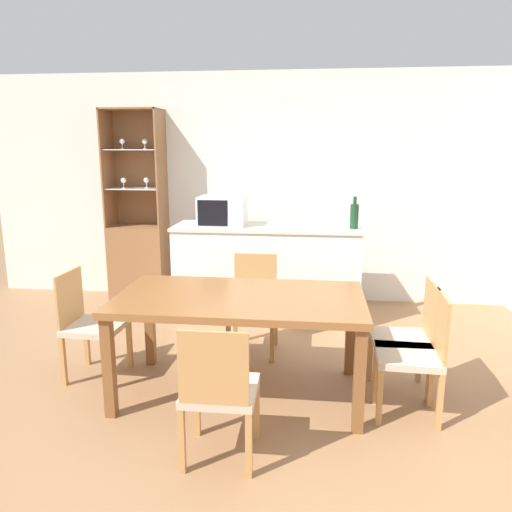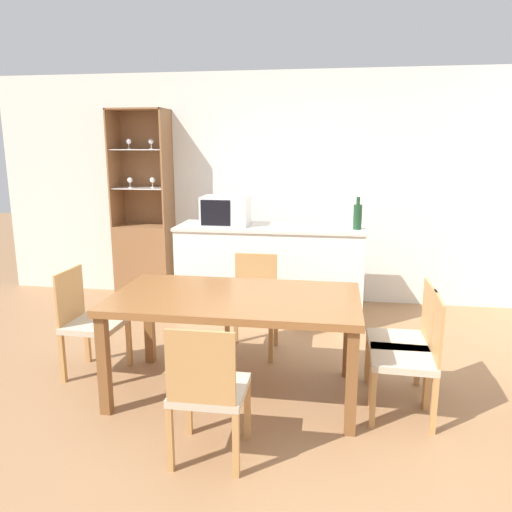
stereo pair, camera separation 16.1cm
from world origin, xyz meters
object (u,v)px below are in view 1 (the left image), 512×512
(dining_chair_side_left_far, at_px, (90,324))
(wine_bottle, at_px, (354,216))
(dining_table, at_px, (240,306))
(dining_chair_head_near, at_px, (219,392))
(microwave, at_px, (222,211))
(dining_chair_head_far, at_px, (254,304))
(dining_chair_side_right_near, at_px, (415,354))
(dining_chair_side_right_far, at_px, (407,338))
(display_cabinet, at_px, (139,246))

(dining_chair_side_left_far, distance_m, wine_bottle, 2.61)
(dining_table, distance_m, dining_chair_head_near, 0.82)
(dining_table, xyz_separation_m, microwave, (-0.42, 1.65, 0.45))
(dining_chair_head_near, height_order, dining_chair_head_far, same)
(dining_chair_side_right_near, relative_size, wine_bottle, 2.66)
(dining_chair_head_near, relative_size, dining_chair_side_left_far, 1.00)
(dining_chair_head_near, distance_m, dining_chair_side_left_far, 1.50)
(dining_chair_side_right_near, height_order, microwave, microwave)
(dining_table, bearing_deg, microwave, 104.35)
(dining_table, distance_m, wine_bottle, 1.87)
(dining_chair_side_right_far, distance_m, dining_chair_side_left_far, 2.36)
(dining_chair_head_near, distance_m, microwave, 2.57)
(dining_table, height_order, microwave, microwave)
(dining_chair_side_right_near, relative_size, dining_chair_side_left_far, 1.00)
(display_cabinet, bearing_deg, dining_chair_side_left_far, -80.86)
(dining_chair_head_near, distance_m, dining_chair_side_right_far, 1.50)
(display_cabinet, bearing_deg, dining_chair_side_right_far, -37.06)
(dining_table, xyz_separation_m, dining_chair_side_right_near, (1.18, -0.14, -0.24))
(dining_chair_side_left_far, bearing_deg, dining_table, 84.95)
(dining_table, distance_m, dining_chair_side_right_near, 1.21)
(dining_table, relative_size, dining_chair_side_left_far, 2.07)
(wine_bottle, bearing_deg, display_cabinet, 166.29)
(display_cabinet, height_order, dining_table, display_cabinet)
(display_cabinet, bearing_deg, dining_chair_side_right_near, -40.76)
(dining_chair_side_right_far, xyz_separation_m, dining_chair_side_left_far, (-2.36, 0.00, 0.00))
(dining_chair_head_far, distance_m, microwave, 1.18)
(dining_chair_side_left_far, relative_size, microwave, 1.79)
(wine_bottle, bearing_deg, dining_table, -119.23)
(dining_chair_side_left_far, relative_size, dining_chair_head_far, 1.00)
(dining_chair_side_right_far, height_order, dining_chair_head_far, same)
(dining_chair_head_near, bearing_deg, dining_chair_side_right_far, 38.00)
(dining_chair_side_right_near, xyz_separation_m, dining_chair_side_left_far, (-2.36, 0.29, 0.00))
(dining_table, xyz_separation_m, wine_bottle, (0.89, 1.58, 0.43))
(dining_chair_head_near, bearing_deg, wine_bottle, 69.18)
(dining_table, xyz_separation_m, dining_chair_head_far, (-0.00, 0.79, -0.24))
(dining_chair_side_right_far, xyz_separation_m, dining_chair_side_right_near, (-0.00, -0.29, 0.00))
(display_cabinet, xyz_separation_m, wine_bottle, (2.39, -0.58, 0.47))
(dining_table, relative_size, dining_chair_head_far, 2.07)
(dining_table, height_order, dining_chair_head_far, dining_chair_head_far)
(dining_chair_side_right_near, bearing_deg, dining_chair_side_right_far, 2.52)
(dining_chair_side_right_near, bearing_deg, display_cabinet, 51.77)
(display_cabinet, distance_m, dining_table, 2.64)
(dining_table, distance_m, dining_chair_side_left_far, 1.21)
(dining_chair_head_far, height_order, wine_bottle, wine_bottle)
(dining_chair_head_near, height_order, dining_chair_side_right_near, same)
(wine_bottle, bearing_deg, dining_chair_side_left_far, -145.08)
(display_cabinet, distance_m, dining_chair_head_far, 2.05)
(dining_chair_side_left_far, height_order, dining_chair_head_far, same)
(dining_chair_side_right_near, distance_m, dining_chair_side_left_far, 2.37)
(display_cabinet, xyz_separation_m, dining_table, (1.50, -2.17, 0.04))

